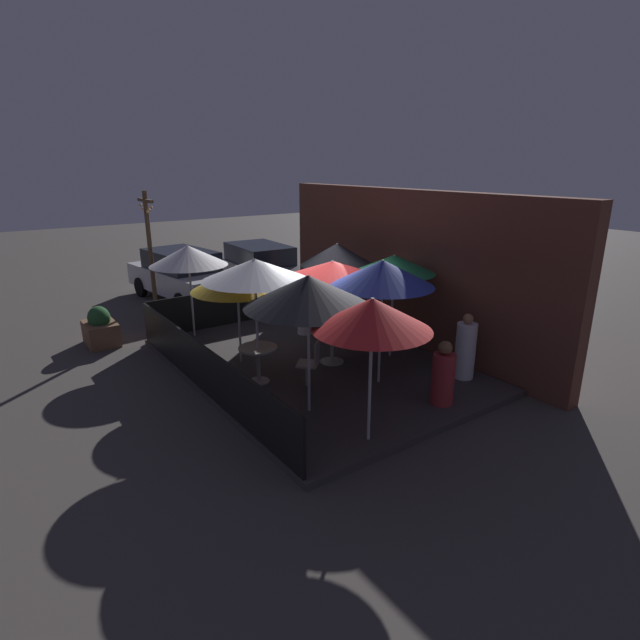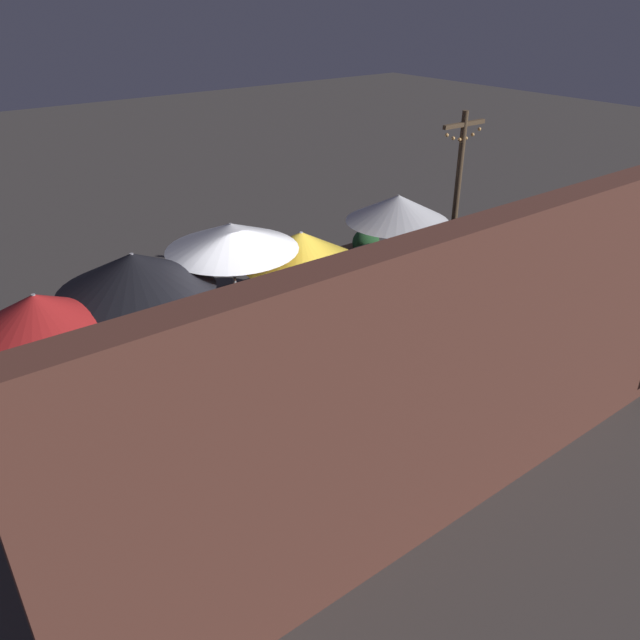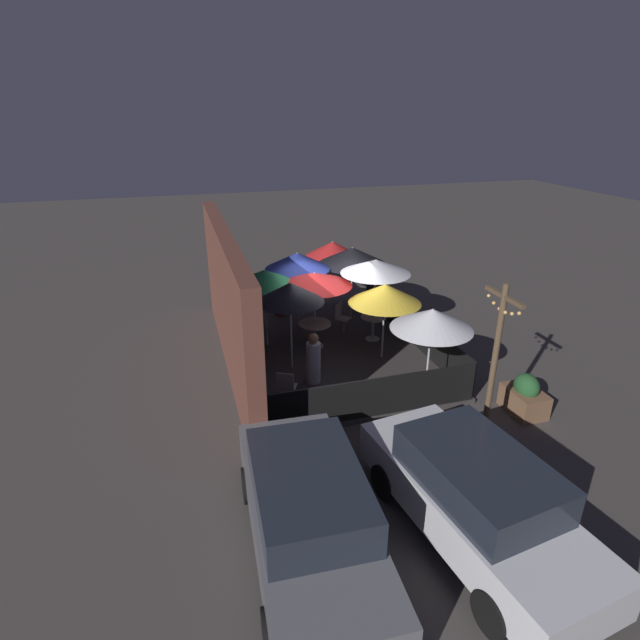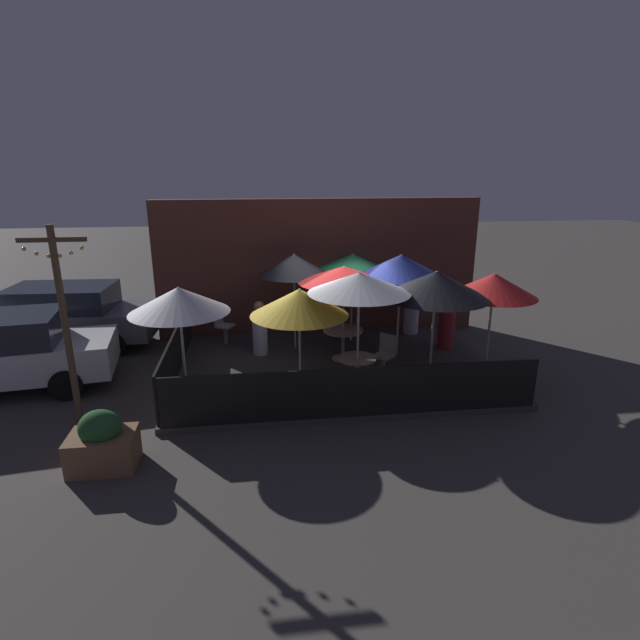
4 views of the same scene
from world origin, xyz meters
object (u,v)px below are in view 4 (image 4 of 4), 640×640
object	(u,v)px
patio_umbrella_5	(401,265)
light_post	(64,315)
patio_umbrella_0	(344,274)
patron_0	(260,330)
patio_umbrella_8	(299,302)
patio_chair_0	(223,324)
parked_car_1	(65,316)
patio_umbrella_7	(436,284)
patio_umbrella_1	(359,283)
patio_chair_1	(385,354)
patron_2	(446,328)
patio_umbrella_3	(352,262)
patio_umbrella_2	(494,285)
dining_table_1	(357,365)
patron_1	(412,312)
patio_umbrella_4	(179,300)
dining_table_0	(343,335)
patio_umbrella_6	(294,265)
planter_box	(102,443)

from	to	relation	value
patio_umbrella_5	light_post	size ratio (longest dim) A/B	0.68
patio_umbrella_0	patron_0	size ratio (longest dim) A/B	1.68
patron_0	patio_umbrella_8	bearing A→B (deg)	177.41
patio_chair_0	parked_car_1	bearing A→B (deg)	-160.77
patio_umbrella_0	patio_umbrella_7	world-z (taller)	patio_umbrella_7
patio_umbrella_1	patio_chair_1	world-z (taller)	patio_umbrella_1
patio_umbrella_7	patron_2	distance (m)	2.89
patio_umbrella_3	patio_umbrella_2	bearing A→B (deg)	-48.33
dining_table_1	patron_1	distance (m)	4.10
patio_umbrella_0	patio_umbrella_4	distance (m)	3.83
patron_0	patron_1	distance (m)	4.26
patio_umbrella_7	dining_table_0	size ratio (longest dim) A/B	2.57
patio_umbrella_4	light_post	bearing A→B (deg)	-170.71
patio_umbrella_3	dining_table_0	xyz separation A→B (m)	(-0.44, -1.30, -1.50)
patio_umbrella_7	patio_chair_1	distance (m)	1.94
patio_umbrella_1	light_post	world-z (taller)	light_post
patio_chair_1	light_post	world-z (taller)	light_post
patio_umbrella_2	patio_umbrella_4	xyz separation A→B (m)	(-6.27, -0.34, -0.02)
patio_umbrella_6	planter_box	distance (m)	6.03
patron_0	patron_2	size ratio (longest dim) A/B	1.12
patron_2	light_post	distance (m)	8.52
patron_0	dining_table_0	bearing A→B (deg)	-128.70
patio_umbrella_1	patio_umbrella_6	size ratio (longest dim) A/B	1.03
patio_umbrella_7	dining_table_0	distance (m)	2.76
patio_umbrella_8	parked_car_1	xyz separation A→B (m)	(-5.72, 3.63, -1.13)
patio_umbrella_1	patron_1	distance (m)	4.43
patio_umbrella_5	patio_umbrella_2	bearing A→B (deg)	-45.96
patio_chair_0	patio_umbrella_6	bearing A→B (deg)	10.35
patio_chair_1	patron_1	xyz separation A→B (m)	(1.45, 2.73, 0.10)
patio_umbrella_3	parked_car_1	bearing A→B (deg)	174.33
patio_umbrella_4	patio_umbrella_6	world-z (taller)	patio_umbrella_6
patio_umbrella_0	parked_car_1	xyz separation A→B (m)	(-6.87, 2.03, -1.31)
dining_table_1	patron_0	xyz separation A→B (m)	(-1.91, 2.36, 0.04)
patio_umbrella_6	parked_car_1	bearing A→B (deg)	169.26
patio_umbrella_3	patron_1	bearing A→B (deg)	12.34
patio_umbrella_6	patio_chair_1	xyz separation A→B (m)	(1.79, -1.97, -1.62)
patio_umbrella_4	dining_table_0	size ratio (longest dim) A/B	2.42
parked_car_1	patio_umbrella_2	bearing A→B (deg)	-16.73
patio_umbrella_1	patron_0	world-z (taller)	patio_umbrella_1
patio_umbrella_0	patio_umbrella_8	size ratio (longest dim) A/B	1.05
patron_1	patron_2	world-z (taller)	patron_1
patio_umbrella_2	parked_car_1	world-z (taller)	patio_umbrella_2
patio_umbrella_0	dining_table_1	world-z (taller)	patio_umbrella_0
patio_umbrella_3	patio_chair_0	xyz separation A→B (m)	(-3.31, 0.17, -1.57)
patio_umbrella_1	patio_chair_0	world-z (taller)	patio_umbrella_1
patio_umbrella_4	parked_car_1	size ratio (longest dim) A/B	0.50
patio_umbrella_7	parked_car_1	xyz separation A→B (m)	(-8.42, 3.68, -1.42)
patron_0	patio_umbrella_6	bearing A→B (deg)	-90.36
patio_umbrella_4	patron_2	world-z (taller)	patio_umbrella_4
patio_umbrella_0	patron_1	world-z (taller)	patio_umbrella_0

